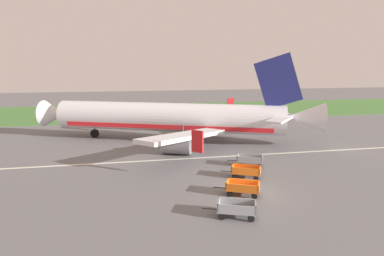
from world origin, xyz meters
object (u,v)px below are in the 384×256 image
object	(u,v)px
airplane	(176,118)
baggage_cart_fourth_in_row	(250,160)
baggage_cart_nearest	(237,208)
baggage_cart_third_in_row	(246,171)
baggage_cart_second_in_row	(243,188)

from	to	relation	value
airplane	baggage_cart_fourth_in_row	bearing A→B (deg)	-67.45
airplane	baggage_cart_fourth_in_row	distance (m)	14.09
baggage_cart_nearest	baggage_cart_third_in_row	world-z (taller)	same
baggage_cart_nearest	baggage_cart_second_in_row	world-z (taller)	same
baggage_cart_second_in_row	baggage_cart_fourth_in_row	xyz separation A→B (m)	(3.42, 7.32, 0.00)
baggage_cart_nearest	baggage_cart_second_in_row	bearing A→B (deg)	64.39
airplane	baggage_cart_fourth_in_row	size ratio (longest dim) A/B	10.15
baggage_cart_third_in_row	baggage_cart_fourth_in_row	world-z (taller)	same
baggage_cart_third_in_row	baggage_cart_fourth_in_row	size ratio (longest dim) A/B	0.99
baggage_cart_nearest	baggage_cart_third_in_row	bearing A→B (deg)	65.22
baggage_cart_nearest	baggage_cart_fourth_in_row	bearing A→B (deg)	64.76
airplane	baggage_cart_third_in_row	xyz separation A→B (m)	(3.64, -16.23, -2.45)
baggage_cart_second_in_row	baggage_cart_third_in_row	size ratio (longest dim) A/B	1.01
baggage_cart_nearest	baggage_cart_third_in_row	distance (m)	8.28
airplane	baggage_cart_third_in_row	size ratio (longest dim) A/B	10.27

